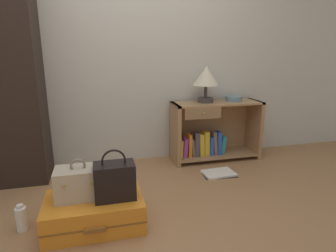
{
  "coord_description": "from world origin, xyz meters",
  "views": [
    {
      "loc": [
        -0.3,
        -1.68,
        1.21
      ],
      "look_at": [
        0.32,
        0.78,
        0.55
      ],
      "focal_mm": 30.75,
      "sensor_mm": 36.0,
      "label": 1
    }
  ],
  "objects_px": {
    "table_lamp": "(206,78)",
    "bowl": "(233,98)",
    "bottle": "(22,218)",
    "bookshelf": "(212,132)",
    "handbag": "(115,180)",
    "train_case": "(79,183)",
    "suitcase_large": "(95,212)",
    "open_book_on_floor": "(219,173)"
  },
  "relations": [
    {
      "from": "table_lamp",
      "to": "bowl",
      "type": "distance_m",
      "value": 0.42
    },
    {
      "from": "table_lamp",
      "to": "bottle",
      "type": "xyz_separation_m",
      "value": [
        -1.72,
        -0.99,
        -0.84
      ]
    },
    {
      "from": "bookshelf",
      "to": "handbag",
      "type": "height_order",
      "value": "bookshelf"
    },
    {
      "from": "bookshelf",
      "to": "train_case",
      "type": "bearing_deg",
      "value": -144.45
    },
    {
      "from": "bowl",
      "to": "suitcase_large",
      "type": "relative_size",
      "value": 0.28
    },
    {
      "from": "train_case",
      "to": "open_book_on_floor",
      "type": "bearing_deg",
      "value": 23.39
    },
    {
      "from": "bottle",
      "to": "open_book_on_floor",
      "type": "relative_size",
      "value": 0.55
    },
    {
      "from": "handbag",
      "to": "bottle",
      "type": "xyz_separation_m",
      "value": [
        -0.64,
        0.1,
        -0.26
      ]
    },
    {
      "from": "train_case",
      "to": "bottle",
      "type": "xyz_separation_m",
      "value": [
        -0.4,
        0.03,
        -0.24
      ]
    },
    {
      "from": "table_lamp",
      "to": "train_case",
      "type": "relative_size",
      "value": 1.23
    },
    {
      "from": "table_lamp",
      "to": "suitcase_large",
      "type": "xyz_separation_m",
      "value": [
        -1.23,
        -1.05,
        -0.82
      ]
    },
    {
      "from": "bookshelf",
      "to": "bowl",
      "type": "relative_size",
      "value": 5.29
    },
    {
      "from": "bowl",
      "to": "open_book_on_floor",
      "type": "relative_size",
      "value": 0.54
    },
    {
      "from": "handbag",
      "to": "bottle",
      "type": "relative_size",
      "value": 1.84
    },
    {
      "from": "bottle",
      "to": "open_book_on_floor",
      "type": "xyz_separation_m",
      "value": [
        1.71,
        0.54,
        -0.08
      ]
    },
    {
      "from": "bookshelf",
      "to": "handbag",
      "type": "distance_m",
      "value": 1.59
    },
    {
      "from": "bookshelf",
      "to": "suitcase_large",
      "type": "bearing_deg",
      "value": -141.59
    },
    {
      "from": "bowl",
      "to": "suitcase_large",
      "type": "bearing_deg",
      "value": -145.79
    },
    {
      "from": "train_case",
      "to": "open_book_on_floor",
      "type": "relative_size",
      "value": 0.91
    },
    {
      "from": "table_lamp",
      "to": "suitcase_large",
      "type": "height_order",
      "value": "table_lamp"
    },
    {
      "from": "train_case",
      "to": "open_book_on_floor",
      "type": "xyz_separation_m",
      "value": [
        1.31,
        0.57,
        -0.32
      ]
    },
    {
      "from": "bookshelf",
      "to": "bottle",
      "type": "height_order",
      "value": "bookshelf"
    },
    {
      "from": "bookshelf",
      "to": "open_book_on_floor",
      "type": "distance_m",
      "value": 0.55
    },
    {
      "from": "table_lamp",
      "to": "suitcase_large",
      "type": "distance_m",
      "value": 1.82
    },
    {
      "from": "open_book_on_floor",
      "to": "bookshelf",
      "type": "bearing_deg",
      "value": 77.16
    },
    {
      "from": "suitcase_large",
      "to": "table_lamp",
      "type": "bearing_deg",
      "value": 40.6
    },
    {
      "from": "suitcase_large",
      "to": "handbag",
      "type": "bearing_deg",
      "value": -11.41
    },
    {
      "from": "suitcase_large",
      "to": "train_case",
      "type": "height_order",
      "value": "train_case"
    },
    {
      "from": "handbag",
      "to": "open_book_on_floor",
      "type": "bearing_deg",
      "value": 30.7
    },
    {
      "from": "suitcase_large",
      "to": "bottle",
      "type": "height_order",
      "value": "suitcase_large"
    },
    {
      "from": "open_book_on_floor",
      "to": "train_case",
      "type": "bearing_deg",
      "value": -156.61
    },
    {
      "from": "table_lamp",
      "to": "train_case",
      "type": "bearing_deg",
      "value": -142.45
    },
    {
      "from": "table_lamp",
      "to": "train_case",
      "type": "xyz_separation_m",
      "value": [
        -1.32,
        -1.01,
        -0.61
      ]
    },
    {
      "from": "table_lamp",
      "to": "open_book_on_floor",
      "type": "relative_size",
      "value": 1.12
    },
    {
      "from": "suitcase_large",
      "to": "open_book_on_floor",
      "type": "height_order",
      "value": "suitcase_large"
    },
    {
      "from": "table_lamp",
      "to": "handbag",
      "type": "height_order",
      "value": "table_lamp"
    },
    {
      "from": "bookshelf",
      "to": "train_case",
      "type": "xyz_separation_m",
      "value": [
        -1.41,
        -1.01,
        0.01
      ]
    },
    {
      "from": "suitcase_large",
      "to": "bowl",
      "type": "bearing_deg",
      "value": 34.21
    },
    {
      "from": "train_case",
      "to": "bowl",
      "type": "bearing_deg",
      "value": 31.78
    },
    {
      "from": "suitcase_large",
      "to": "train_case",
      "type": "relative_size",
      "value": 2.12
    },
    {
      "from": "bookshelf",
      "to": "open_book_on_floor",
      "type": "height_order",
      "value": "bookshelf"
    },
    {
      "from": "train_case",
      "to": "bottle",
      "type": "height_order",
      "value": "train_case"
    }
  ]
}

